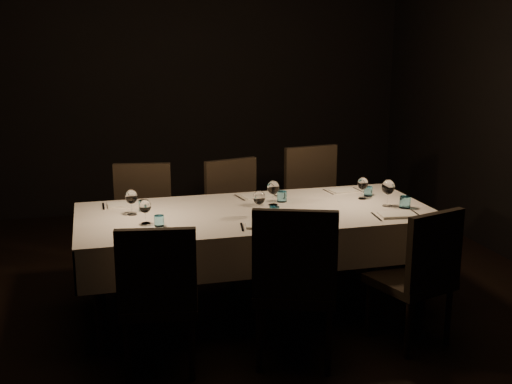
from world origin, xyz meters
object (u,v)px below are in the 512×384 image
object	(u,v)px
chair_far_center	(237,213)
chair_far_right	(317,202)
chair_near_left	(159,292)
chair_near_center	(295,279)
dining_table	(256,221)
chair_far_left	(143,219)
chair_near_right	(420,271)

from	to	relation	value
chair_far_center	chair_far_right	bearing A→B (deg)	-8.25
chair_near_left	chair_near_center	xyz separation A→B (m)	(0.81, -0.10, 0.04)
dining_table	chair_far_left	distance (m)	1.11
chair_near_center	chair_near_right	bearing A→B (deg)	-157.01
dining_table	chair_near_right	size ratio (longest dim) A/B	2.71
chair_far_left	chair_far_center	world-z (taller)	chair_far_center
chair_near_right	chair_far_right	bearing A→B (deg)	-103.71
dining_table	chair_near_left	bearing A→B (deg)	-136.53
chair_far_center	chair_near_left	bearing A→B (deg)	-133.29
chair_near_left	chair_far_center	xyz separation A→B (m)	(0.82, 1.50, 0.02)
dining_table	chair_near_right	bearing A→B (deg)	-42.52
chair_far_left	chair_far_right	size ratio (longest dim) A/B	0.93
dining_table	chair_far_center	xyz separation A→B (m)	(0.04, 0.75, -0.15)
chair_near_right	chair_far_left	world-z (taller)	chair_far_left
chair_far_center	chair_near_right	bearing A→B (deg)	-76.22
chair_near_right	chair_far_right	world-z (taller)	chair_far_right
chair_near_center	chair_far_right	world-z (taller)	chair_far_right
chair_near_left	chair_far_left	xyz separation A→B (m)	(0.04, 1.55, 0.01)
chair_far_left	chair_far_center	distance (m)	0.78
chair_near_right	chair_far_center	world-z (taller)	chair_far_center
chair_near_right	chair_far_right	xyz separation A→B (m)	(-0.11, 1.64, 0.05)
chair_near_left	chair_far_left	distance (m)	1.55
chair_far_left	dining_table	bearing A→B (deg)	-37.30
chair_far_left	chair_far_right	xyz separation A→B (m)	(1.51, 0.03, 0.03)
dining_table	chair_near_right	world-z (taller)	chair_near_right
dining_table	chair_far_left	bearing A→B (deg)	132.82
dining_table	chair_far_center	distance (m)	0.77
chair_far_left	chair_far_center	bearing A→B (deg)	6.22
chair_near_left	chair_far_left	world-z (taller)	chair_far_left
chair_near_right	chair_near_left	bearing A→B (deg)	-19.56
dining_table	chair_far_center	bearing A→B (deg)	87.29
chair_far_left	chair_far_right	bearing A→B (deg)	11.07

